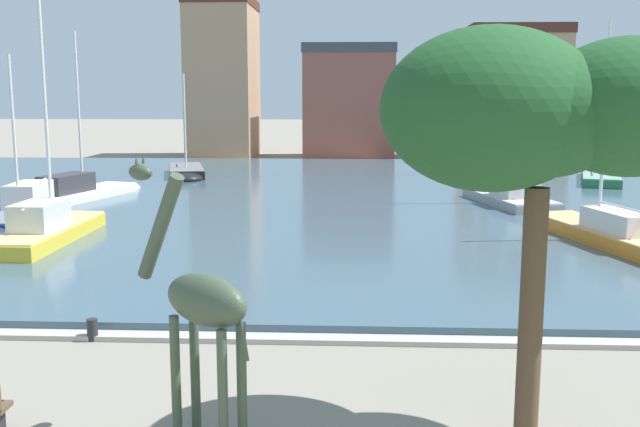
{
  "coord_description": "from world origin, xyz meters",
  "views": [
    {
      "loc": [
        -0.35,
        -7.21,
        5.46
      ],
      "look_at": [
        -1.28,
        12.42,
        2.2
      ],
      "focal_mm": 40.47,
      "sensor_mm": 36.0,
      "label": 1
    }
  ],
  "objects": [
    {
      "name": "harbor_water",
      "position": [
        0.0,
        29.67,
        0.15
      ],
      "size": [
        78.61,
        42.5,
        0.29
      ],
      "primitive_type": "cube",
      "color": "#3D5666",
      "rests_on": "ground"
    },
    {
      "name": "quay_edge_coping",
      "position": [
        0.0,
        8.17,
        0.06
      ],
      "size": [
        78.61,
        0.5,
        0.12
      ],
      "primitive_type": "cube",
      "color": "#ADA89E",
      "rests_on": "ground"
    },
    {
      "name": "giraffe_statue",
      "position": [
        -2.67,
        3.27,
        2.31
      ],
      "size": [
        2.3,
        1.83,
        4.52
      ],
      "color": "#3D4C38",
      "rests_on": "ground"
    },
    {
      "name": "sailboat_black",
      "position": [
        -11.03,
        38.04,
        0.44
      ],
      "size": [
        3.69,
        7.25,
        6.71
      ],
      "color": "black",
      "rests_on": "ground"
    },
    {
      "name": "sailboat_white",
      "position": [
        -13.9,
        27.86,
        0.55
      ],
      "size": [
        4.27,
        9.46,
        8.47
      ],
      "color": "white",
      "rests_on": "ground"
    },
    {
      "name": "sailboat_green",
      "position": [
        14.69,
        37.38,
        0.44
      ],
      "size": [
        4.43,
        9.03,
        9.73
      ],
      "color": "#236B42",
      "rests_on": "ground"
    },
    {
      "name": "sailboat_grey",
      "position": [
        6.94,
        27.38,
        0.55
      ],
      "size": [
        3.77,
        7.22,
        8.35
      ],
      "color": "#939399",
      "rests_on": "ground"
    },
    {
      "name": "sailboat_yellow",
      "position": [
        -11.23,
        17.9,
        0.61
      ],
      "size": [
        1.9,
        7.74,
        8.98
      ],
      "color": "gold",
      "rests_on": "ground"
    },
    {
      "name": "sailboat_orange",
      "position": [
        8.41,
        18.65,
        0.54
      ],
      "size": [
        4.06,
        9.15,
        7.39
      ],
      "color": "orange",
      "rests_on": "ground"
    },
    {
      "name": "sailboat_navy",
      "position": [
        -14.29,
        21.88,
        0.54
      ],
      "size": [
        2.6,
        9.08,
        7.05
      ],
      "color": "navy",
      "rests_on": "ground"
    },
    {
      "name": "sailboat_teal",
      "position": [
        7.7,
        39.95,
        0.61
      ],
      "size": [
        2.79,
        7.92,
        9.23
      ],
      "color": "teal",
      "rests_on": "ground"
    },
    {
      "name": "shade_tree",
      "position": [
        2.4,
        3.86,
        5.2
      ],
      "size": [
        4.99,
        3.38,
        6.49
      ],
      "color": "brown",
      "rests_on": "ground"
    },
    {
      "name": "mooring_bollard",
      "position": [
        -6.18,
        8.02,
        0.25
      ],
      "size": [
        0.24,
        0.24,
        0.5
      ],
      "primitive_type": "cylinder",
      "color": "#232326",
      "rests_on": "ground"
    },
    {
      "name": "townhouse_end_terrace",
      "position": [
        -11.79,
        56.12,
        6.8
      ],
      "size": [
        5.55,
        7.87,
        13.57
      ],
      "color": "tan",
      "rests_on": "ground"
    },
    {
      "name": "townhouse_tall_gabled",
      "position": [
        -0.83,
        56.51,
        4.86
      ],
      "size": [
        7.95,
        5.63,
        9.7
      ],
      "color": "#8E5142",
      "rests_on": "ground"
    },
    {
      "name": "townhouse_corner_house",
      "position": [
        13.08,
        55.83,
        5.54
      ],
      "size": [
        8.11,
        8.04,
        11.06
      ],
      "color": "tan",
      "rests_on": "ground"
    }
  ]
}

